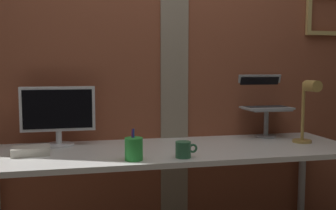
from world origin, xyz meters
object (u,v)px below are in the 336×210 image
at_px(monitor, 58,112).
at_px(laptop, 262,98).
at_px(pen_cup, 134,149).
at_px(coffee_mug, 184,150).
at_px(desk_lamp, 308,104).

relative_size(monitor, laptop, 1.38).
bearing_deg(pen_cup, laptop, 28.86).
xyz_separation_m(laptop, coffee_mug, (-0.71, -0.54, -0.22)).
distance_m(monitor, coffee_mug, 0.83).
relative_size(pen_cup, coffee_mug, 1.37).
relative_size(monitor, desk_lamp, 1.10).
xyz_separation_m(monitor, laptop, (1.38, 0.08, 0.06)).
bearing_deg(monitor, coffee_mug, -34.49).
distance_m(desk_lamp, coffee_mug, 0.90).
bearing_deg(monitor, desk_lamp, -10.16).
distance_m(monitor, laptop, 1.39).
distance_m(pen_cup, coffee_mug, 0.27).
bearing_deg(desk_lamp, monitor, 169.84).
distance_m(laptop, coffee_mug, 0.92).
distance_m(laptop, pen_cup, 1.13).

